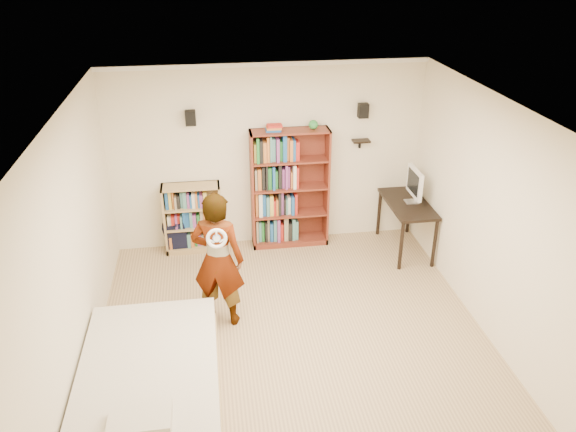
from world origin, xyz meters
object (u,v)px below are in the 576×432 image
object	(u,v)px
tall_bookshelf	(290,189)
person	(218,260)
low_bookshelf	(193,218)
computer_desk	(405,226)
daybed	(150,378)

from	to	relation	value
tall_bookshelf	person	xyz separation A→B (m)	(-1.11, -1.78, -0.04)
person	tall_bookshelf	bearing A→B (deg)	-104.07
low_bookshelf	computer_desk	world-z (taller)	low_bookshelf
computer_desk	daybed	size ratio (longest dim) A/B	0.54
low_bookshelf	person	bearing A→B (deg)	-80.00
tall_bookshelf	low_bookshelf	xyz separation A→B (m)	(-1.43, 0.01, -0.37)
tall_bookshelf	computer_desk	size ratio (longest dim) A/B	1.58
low_bookshelf	person	distance (m)	1.85
tall_bookshelf	low_bookshelf	bearing A→B (deg)	179.64
daybed	tall_bookshelf	bearing A→B (deg)	58.59
computer_desk	tall_bookshelf	bearing A→B (deg)	164.70
low_bookshelf	computer_desk	bearing A→B (deg)	-8.50
low_bookshelf	daybed	xyz separation A→B (m)	(-0.42, -3.04, -0.21)
tall_bookshelf	person	world-z (taller)	tall_bookshelf
low_bookshelf	tall_bookshelf	bearing A→B (deg)	-0.36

